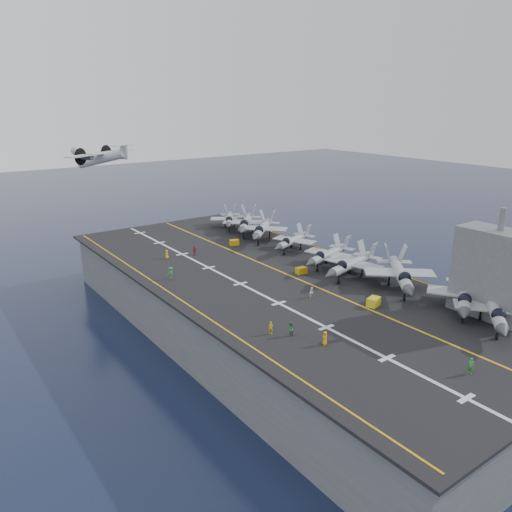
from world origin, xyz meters
TOP-DOWN VIEW (x-y plane):
  - ground at (0.00, 0.00)m, footprint 500.00×500.00m
  - hull at (0.00, 0.00)m, footprint 36.00×90.00m
  - flight_deck at (0.00, 0.00)m, footprint 38.00×92.00m
  - foul_line at (3.00, 0.00)m, footprint 0.35×90.00m
  - landing_centerline at (-6.00, 0.00)m, footprint 0.50×90.00m
  - deck_edge_port at (-17.00, 0.00)m, footprint 0.25×90.00m
  - deck_edge_stbd at (18.50, 0.00)m, footprint 0.25×90.00m
  - island_superstructure at (15.00, -30.00)m, footprint 5.00×10.00m
  - fighter_jet_0 at (11.95, -32.25)m, footprint 17.34×16.56m
  - fighter_jet_1 at (13.20, -27.28)m, footprint 18.05×16.47m
  - fighter_jet_2 at (12.66, -16.67)m, footprint 18.80×19.22m
  - fighter_jet_3 at (10.74, -8.26)m, footprint 16.50×13.04m
  - fighter_jet_4 at (11.71, -1.71)m, footprint 15.71×12.75m
  - fighter_jet_5 at (12.83, 9.41)m, footprint 14.97×12.62m
  - fighter_jet_6 at (12.59, 19.16)m, footprint 18.03×17.66m
  - fighter_jet_7 at (12.84, 25.58)m, footprint 17.90×18.38m
  - fighter_jet_8 at (12.67, 32.05)m, footprint 14.74×15.86m
  - tow_cart_a at (4.51, -18.67)m, footprint 2.38×1.88m
  - tow_cart_b at (5.29, -1.86)m, footprint 1.84×1.23m
  - tow_cart_c at (5.69, 19.47)m, footprint 2.14×1.76m
  - crew_0 at (-9.48, -23.37)m, footprint 1.11×1.25m
  - crew_1 at (-13.00, -17.21)m, footprint 1.07×1.19m
  - crew_2 at (-11.36, -19.04)m, footprint 1.15×0.80m
  - crew_3 at (-13.98, 8.76)m, footprint 1.36×1.04m
  - crew_4 at (-4.34, 18.02)m, footprint 1.33×1.24m
  - crew_5 at (-9.57, 19.21)m, footprint 1.21×1.10m
  - crew_6 at (-1.39, -37.49)m, footprint 1.05×1.30m
  - crew_7 at (-0.54, -11.06)m, footprint 1.11×0.88m
  - transport_plane at (-6.91, 58.10)m, footprint 26.83×24.33m

SIDE VIEW (x-z plane):
  - ground at x=0.00m, z-range 0.00..0.00m
  - hull at x=0.00m, z-range 0.00..10.00m
  - flight_deck at x=0.00m, z-range 10.00..10.40m
  - foul_line at x=3.00m, z-range 10.41..10.43m
  - landing_centerline at x=-6.00m, z-range 10.41..10.43m
  - deck_edge_port at x=-17.00m, z-range 10.41..10.43m
  - deck_edge_stbd at x=18.50m, z-range 10.41..10.43m
  - tow_cart_b at x=5.29m, z-range 10.40..11.48m
  - tow_cart_c at x=5.69m, z-range 10.40..11.50m
  - tow_cart_a at x=4.51m, z-range 10.40..11.65m
  - crew_7 at x=-0.54m, z-range 10.40..12.02m
  - crew_1 at x=-13.00m, z-range 10.40..12.05m
  - crew_5 at x=-9.57m, z-range 10.40..12.09m
  - crew_0 at x=-9.48m, z-range 10.40..12.14m
  - crew_4 at x=-4.34m, z-range 10.40..12.25m
  - crew_2 at x=-11.36m, z-range 10.40..12.27m
  - crew_6 at x=-1.39m, z-range 10.40..12.28m
  - crew_3 at x=-13.98m, z-range 10.40..12.44m
  - fighter_jet_5 at x=12.83m, z-range 10.40..14.82m
  - fighter_jet_8 at x=12.67m, z-range 10.40..14.98m
  - fighter_jet_4 at x=11.71m, z-range 10.40..15.12m
  - fighter_jet_0 at x=11.95m, z-range 10.40..15.43m
  - fighter_jet_3 at x=10.74m, z-range 10.40..15.44m
  - fighter_jet_1 at x=13.20m, z-range 10.40..15.62m
  - fighter_jet_6 at x=12.59m, z-range 10.40..15.67m
  - fighter_jet_7 at x=12.84m, z-range 10.40..15.76m
  - fighter_jet_2 at x=12.66m, z-range 10.40..16.01m
  - island_superstructure at x=15.00m, z-range 10.40..25.40m
  - transport_plane at x=-6.91m, z-range 22.63..27.89m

